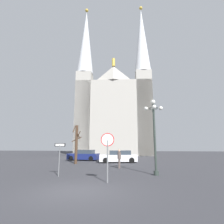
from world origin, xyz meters
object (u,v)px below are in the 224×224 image
Objects in this scene: stop_sign at (108,147)px; one_way_arrow_sign at (59,155)px; street_lamp at (154,128)px; parked_car_far_white at (118,157)px; parked_car_near_navy at (84,155)px; pedestrian_walking at (119,157)px; bare_tree at (76,143)px; cathedral at (114,111)px.

one_way_arrow_sign is at bearing 156.00° from stop_sign.
street_lamp is 10.08m from parked_car_far_white.
stop_sign is 0.62× the size of parked_car_near_navy.
stop_sign is 1.64× the size of pedestrian_walking.
parked_car_near_navy is (-5.72, 14.57, -1.24)m from stop_sign.
parked_car_near_navy is 2.66× the size of pedestrian_walking.
bare_tree is at bearing -84.27° from parked_car_near_navy.
one_way_arrow_sign is (-0.20, -29.11, -8.72)m from cathedral.
bare_tree reaches higher than parked_car_far_white.
street_lamp is at bearing 12.07° from one_way_arrow_sign.
parked_car_far_white is at bearing 96.78° from pedestrian_walking.
stop_sign is at bearing -62.01° from bare_tree.
bare_tree is 2.62× the size of pedestrian_walking.
street_lamp reaches higher than bare_tree.
stop_sign is 0.51× the size of street_lamp.
parked_car_far_white is at bearing 25.03° from bare_tree.
cathedral reaches higher than pedestrian_walking.
one_way_arrow_sign is 0.49× the size of parked_car_near_navy.
pedestrian_walking is at bearing 89.61° from stop_sign.
pedestrian_walking is (5.77, -8.10, 0.33)m from parked_car_near_navy.
street_lamp is 10.77m from bare_tree.
street_lamp is at bearing -40.05° from bare_tree.
parked_car_far_white is 5.62m from pedestrian_walking.
stop_sign is at bearing -87.07° from parked_car_far_white.
stop_sign is 3.94m from one_way_arrow_sign.
bare_tree reaches higher than one_way_arrow_sign.
cathedral reaches higher than stop_sign.
cathedral reaches higher than parked_car_far_white.
one_way_arrow_sign is 6.09m from pedestrian_walking.
parked_car_far_white is at bearing 92.93° from stop_sign.
one_way_arrow_sign is 10.89m from parked_car_far_white.
street_lamp is at bearing -53.18° from parked_car_near_navy.
stop_sign is (3.36, -30.70, -8.20)m from cathedral.
bare_tree is 6.43m from pedestrian_walking.
street_lamp is 5.09m from pedestrian_walking.
cathedral is 21.08m from parked_car_far_white.
parked_car_far_white is (-3.57, 9.06, -2.60)m from street_lamp.
street_lamp reaches higher than pedestrian_walking.
parked_car_far_white is at bearing -81.63° from cathedral.
bare_tree is (-1.89, -20.82, -7.83)m from cathedral.
cathedral is 20.93× the size of pedestrian_walking.
stop_sign is 6.54m from pedestrian_walking.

